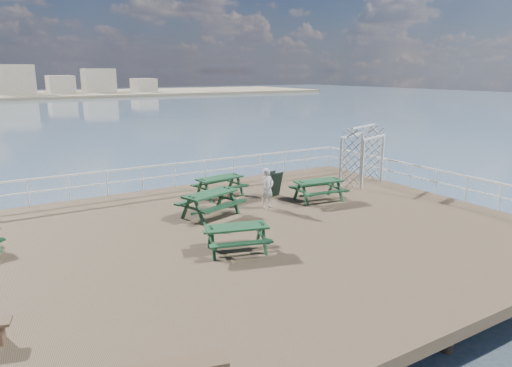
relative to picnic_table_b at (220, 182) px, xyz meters
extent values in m
cube|color=brown|center=(-1.00, -4.42, -0.74)|extent=(18.00, 14.00, 0.30)
plane|color=#435970|center=(-1.00, 35.58, -2.59)|extent=(300.00, 300.00, 0.00)
cube|color=tan|center=(14.00, 130.58, -2.19)|extent=(160.00, 40.00, 0.80)
cube|color=beige|center=(1.00, 127.58, 2.21)|extent=(10.00, 8.00, 8.00)
cube|color=beige|center=(13.00, 127.58, 0.71)|extent=(7.00, 8.00, 5.00)
cube|color=beige|center=(24.00, 127.58, 1.71)|extent=(9.00, 8.00, 7.00)
cube|color=beige|center=(37.00, 127.58, 0.21)|extent=(6.00, 8.00, 4.00)
cylinder|color=brown|center=(6.50, 1.08, -1.94)|extent=(0.36, 0.36, 2.10)
cube|color=white|center=(-1.00, 2.43, 0.46)|extent=(17.70, 0.07, 0.07)
cube|color=white|center=(-1.00, 2.43, -0.04)|extent=(17.70, 0.05, 0.05)
cube|color=white|center=(7.85, -4.42, 0.46)|extent=(0.07, 13.70, 0.07)
cube|color=white|center=(7.85, -4.42, -0.04)|extent=(0.05, 13.70, 0.05)
cube|color=#15391C|center=(0.00, 0.00, 0.19)|extent=(1.99, 1.00, 0.06)
cube|color=#15391C|center=(-0.09, 0.63, -0.12)|extent=(1.92, 0.52, 0.05)
cube|color=#15391C|center=(0.09, -0.63, -0.12)|extent=(1.92, 0.52, 0.05)
cube|color=#15391C|center=(-0.79, -0.11, -0.14)|extent=(0.30, 1.53, 0.06)
cube|color=#15391C|center=(0.79, 0.11, -0.14)|extent=(0.30, 1.53, 0.06)
cube|color=#15391C|center=(-0.83, 0.20, -0.19)|extent=(0.16, 0.55, 0.93)
cube|color=#15391C|center=(-0.74, -0.42, -0.19)|extent=(0.16, 0.55, 0.93)
cube|color=#15391C|center=(0.74, 0.42, -0.19)|extent=(0.16, 0.55, 0.93)
cube|color=#15391C|center=(0.83, -0.20, -0.19)|extent=(0.16, 0.55, 0.93)
cube|color=#15391C|center=(0.00, 0.00, -0.33)|extent=(1.69, 0.32, 0.06)
cube|color=#15391C|center=(3.11, -2.55, 0.19)|extent=(1.98, 0.98, 0.06)
cube|color=#15391C|center=(3.19, -1.92, -0.12)|extent=(1.92, 0.50, 0.05)
cube|color=#15391C|center=(3.03, -3.18, -0.12)|extent=(1.92, 0.50, 0.05)
cube|color=#15391C|center=(2.32, -2.45, -0.14)|extent=(0.28, 1.53, 0.06)
cube|color=#15391C|center=(3.90, -2.65, -0.14)|extent=(0.28, 1.53, 0.06)
cube|color=#15391C|center=(2.36, -2.13, -0.19)|extent=(0.15, 0.55, 0.93)
cube|color=#15391C|center=(2.28, -2.76, -0.19)|extent=(0.15, 0.55, 0.93)
cube|color=#15391C|center=(3.94, -2.33, -0.19)|extent=(0.15, 0.55, 0.93)
cube|color=#15391C|center=(3.86, -2.96, -0.19)|extent=(0.15, 0.55, 0.93)
cube|color=#15391C|center=(3.11, -2.55, -0.33)|extent=(1.69, 0.30, 0.06)
cube|color=#15391C|center=(-2.22, -5.52, 0.13)|extent=(1.89, 1.14, 0.06)
cube|color=#15391C|center=(-2.06, -4.96, -0.15)|extent=(1.76, 0.72, 0.05)
cube|color=#15391C|center=(-2.39, -6.09, -0.15)|extent=(1.76, 0.72, 0.05)
cube|color=#15391C|center=(-2.93, -5.32, -0.17)|extent=(0.47, 1.39, 0.06)
cube|color=#15391C|center=(-1.52, -5.72, -0.17)|extent=(0.47, 1.39, 0.06)
cube|color=#15391C|center=(-2.85, -5.04, -0.22)|extent=(0.21, 0.51, 0.86)
cube|color=#15391C|center=(-3.01, -5.60, -0.22)|extent=(0.21, 0.51, 0.86)
cube|color=#15391C|center=(-1.44, -5.44, -0.22)|extent=(0.21, 0.51, 0.86)
cube|color=#15391C|center=(-1.60, -6.01, -0.22)|extent=(0.21, 0.51, 0.86)
cube|color=#15391C|center=(-2.22, -5.52, -0.35)|extent=(1.53, 0.51, 0.06)
cube|color=#15391C|center=(-1.46, -2.20, 0.24)|extent=(2.17, 1.38, 0.07)
cube|color=#15391C|center=(-1.67, -1.56, -0.09)|extent=(2.01, 0.90, 0.06)
cube|color=#15391C|center=(-1.25, -2.84, -0.09)|extent=(2.01, 0.90, 0.06)
cube|color=#15391C|center=(-2.27, -2.46, -0.11)|extent=(0.59, 1.58, 0.07)
cube|color=#15391C|center=(-0.66, -1.93, -0.11)|extent=(0.59, 1.58, 0.07)
cube|color=#15391C|center=(-2.37, -2.14, -0.17)|extent=(0.27, 0.58, 0.99)
cube|color=#15391C|center=(-2.16, -2.78, -0.17)|extent=(0.27, 0.58, 0.99)
cube|color=#15391C|center=(-0.77, -1.61, -0.17)|extent=(0.27, 0.58, 0.99)
cube|color=#15391C|center=(-0.56, -2.25, -0.17)|extent=(0.27, 0.58, 0.99)
cube|color=#15391C|center=(-1.46, -2.20, -0.31)|extent=(1.74, 0.65, 0.07)
cube|color=brown|center=(-8.24, -7.20, -0.40)|extent=(0.15, 0.34, 0.39)
cube|color=brown|center=(-5.91, -10.22, -0.13)|extent=(1.76, 0.83, 0.06)
cube|color=white|center=(5.84, -2.12, 0.48)|extent=(0.10, 0.10, 2.14)
cube|color=white|center=(5.50, -1.11, 0.48)|extent=(0.10, 0.10, 2.14)
cube|color=white|center=(7.70, -1.48, 0.48)|extent=(0.10, 0.10, 2.14)
cube|color=white|center=(7.35, -0.47, 0.48)|extent=(0.10, 0.10, 2.14)
cube|color=white|center=(6.77, -1.80, 1.58)|extent=(2.05, 0.76, 0.07)
cube|color=white|center=(6.42, -0.79, 1.58)|extent=(2.05, 0.76, 0.07)
cube|color=white|center=(6.60, -1.29, 2.04)|extent=(2.04, 0.75, 0.06)
cube|color=black|center=(1.93, -1.25, -0.09)|extent=(0.68, 0.44, 1.04)
cube|color=black|center=(1.87, -1.05, -0.09)|extent=(0.68, 0.44, 1.04)
imported|color=silver|center=(0.79, -2.41, 0.17)|extent=(0.64, 0.50, 1.53)
camera|label=1|loc=(-8.06, -16.32, 4.44)|focal=32.00mm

